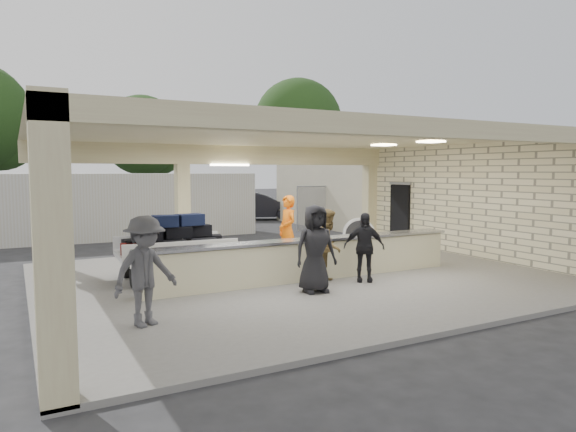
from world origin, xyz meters
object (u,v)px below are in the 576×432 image
car_white_a (333,207)px  car_white_b (369,203)px  passenger_c (145,271)px  passenger_a (328,246)px  passenger_b (364,247)px  baggage_counter (309,259)px  luggage_cart (173,244)px  container_white (105,206)px  drum_fan (359,234)px  baggage_handler (287,231)px  car_dark (260,206)px  passenger_d (315,249)px

car_white_a → car_white_b: bearing=-85.6°
passenger_c → car_white_b: size_ratio=0.38×
passenger_a → passenger_b: 0.86m
baggage_counter → car_white_a: car_white_a is taller
passenger_a → luggage_cart: bearing=102.2°
car_white_a → passenger_b: bearing=132.9°
container_white → passenger_a: bearing=-72.9°
baggage_counter → luggage_cart: bearing=150.5°
baggage_counter → container_white: size_ratio=0.69×
passenger_b → container_white: size_ratio=0.14×
passenger_a → container_white: (-3.21, 11.36, 0.34)m
passenger_c → car_white_a: (13.50, 14.93, -0.31)m
drum_fan → passenger_b: (-2.40, -3.50, 0.22)m
luggage_cart → drum_fan: bearing=12.7°
baggage_handler → container_white: size_ratio=0.16×
passenger_a → car_dark: 16.73m
luggage_cart → car_white_a: luggage_cart is taller
car_dark → baggage_counter: bearing=-175.0°
baggage_handler → passenger_d: bearing=-15.8°
baggage_handler → passenger_c: bearing=-49.8°
passenger_c → baggage_handler: bearing=16.1°
luggage_cart → passenger_c: passenger_c is taller
passenger_b → passenger_d: passenger_d is taller
passenger_b → passenger_d: size_ratio=0.86×
luggage_cart → container_white: bearing=93.8°
passenger_a → passenger_c: bearing=154.1°
passenger_b → car_white_a: bearing=89.5°
luggage_cart → car_white_a: bearing=46.3°
passenger_a → baggage_counter: bearing=70.7°
car_white_b → car_dark: bearing=105.3°
passenger_d → baggage_handler: bearing=78.9°
car_dark → drum_fan: bearing=-165.0°
car_dark → container_white: 9.89m
car_white_b → car_dark: size_ratio=1.08×
luggage_cart → passenger_d: (2.29, -2.79, 0.11)m
luggage_cart → baggage_handler: (3.23, 0.22, 0.14)m
passenger_b → container_white: bearing=139.1°
passenger_b → car_white_b: size_ratio=0.33×
passenger_c → container_white: (1.30, 12.77, 0.27)m
passenger_a → passenger_c: (-4.50, -1.41, 0.07)m
luggage_cart → drum_fan: (6.25, 1.09, -0.24)m
passenger_c → container_white: bearing=61.7°
car_dark → container_white: bearing=142.4°
passenger_d → car_white_b: (13.15, 15.51, -0.27)m
drum_fan → car_white_a: (5.80, 10.33, 0.03)m
baggage_counter → car_dark: bearing=69.0°
car_white_a → car_white_b: (3.39, 1.29, 0.05)m
passenger_b → car_dark: passenger_b is taller
luggage_cart → car_white_b: size_ratio=0.56×
drum_fan → car_dark: size_ratio=0.25×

